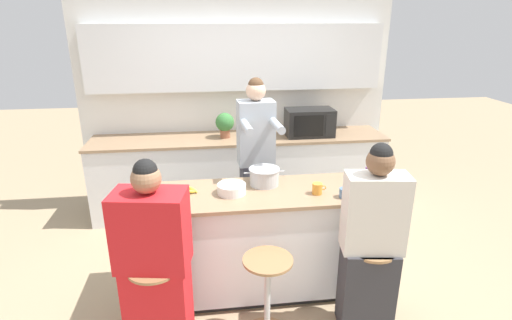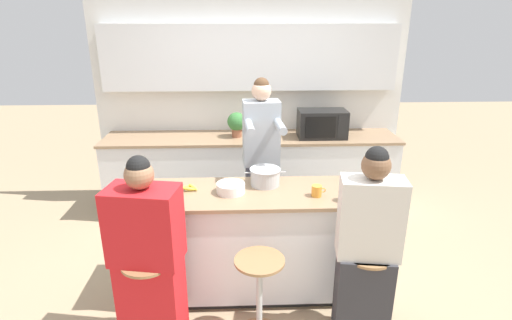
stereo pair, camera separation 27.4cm
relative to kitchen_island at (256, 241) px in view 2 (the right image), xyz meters
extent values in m
plane|color=tan|center=(0.00, 0.00, -0.47)|extent=(16.00, 16.00, 0.00)
cube|color=silver|center=(0.00, 1.92, 0.88)|extent=(3.72, 0.06, 2.70)
cube|color=silver|center=(0.00, 1.81, 1.35)|extent=(3.43, 0.16, 0.75)
cube|color=silver|center=(0.00, 1.57, -0.02)|extent=(3.43, 0.60, 0.91)
cube|color=#937556|center=(0.00, 1.57, 0.45)|extent=(3.46, 0.63, 0.03)
cube|color=black|center=(0.00, 0.00, -0.44)|extent=(1.83, 0.52, 0.06)
cube|color=silver|center=(0.00, 0.00, 0.01)|extent=(1.91, 0.60, 0.85)
cube|color=#937556|center=(0.00, 0.00, 0.45)|extent=(1.95, 0.64, 0.03)
cylinder|color=#B7BABC|center=(-0.78, -0.57, -0.14)|extent=(0.04, 0.04, 0.65)
cylinder|color=#997047|center=(-0.78, -0.57, 0.20)|extent=(0.36, 0.36, 0.02)
cylinder|color=#B7BABC|center=(0.00, -0.58, -0.14)|extent=(0.04, 0.04, 0.65)
cylinder|color=#997047|center=(0.00, -0.58, 0.20)|extent=(0.36, 0.36, 0.02)
cylinder|color=#B7BABC|center=(0.78, -0.53, -0.14)|extent=(0.04, 0.04, 0.65)
cylinder|color=#997047|center=(0.78, -0.53, 0.20)|extent=(0.36, 0.36, 0.02)
cube|color=#383842|center=(0.07, 0.61, 0.00)|extent=(0.30, 0.24, 0.95)
cube|color=#9EA8B2|center=(0.07, 0.61, 0.78)|extent=(0.35, 0.24, 0.60)
cylinder|color=#9EA8B2|center=(-0.05, 0.32, 0.91)|extent=(0.09, 0.33, 0.07)
cylinder|color=#9EA8B2|center=(0.22, 0.34, 0.91)|extent=(0.09, 0.33, 0.07)
sphere|color=#DBB293|center=(0.07, 0.61, 1.17)|extent=(0.19, 0.19, 0.18)
sphere|color=#513823|center=(0.07, 0.61, 1.22)|extent=(0.15, 0.15, 0.14)
cube|color=red|center=(-0.77, -0.55, -0.13)|extent=(0.48, 0.33, 0.68)
cube|color=red|center=(-0.77, -0.55, 0.48)|extent=(0.52, 0.36, 0.54)
sphere|color=#936B4C|center=(-0.77, -0.55, 0.84)|extent=(0.22, 0.22, 0.19)
sphere|color=black|center=(-0.77, -0.55, 0.89)|extent=(0.18, 0.18, 0.15)
cube|color=#333338|center=(0.76, -0.55, -0.13)|extent=(0.42, 0.31, 0.68)
cube|color=silver|center=(0.76, -0.55, 0.50)|extent=(0.46, 0.28, 0.58)
sphere|color=brown|center=(0.76, -0.55, 0.88)|extent=(0.22, 0.22, 0.19)
sphere|color=black|center=(0.76, -0.55, 0.94)|extent=(0.17, 0.17, 0.15)
cylinder|color=#B7BABC|center=(0.08, 0.14, 0.53)|extent=(0.24, 0.24, 0.13)
cylinder|color=#B7BABC|center=(0.08, 0.14, 0.60)|extent=(0.26, 0.26, 0.01)
cylinder|color=#B7BABC|center=(-0.07, 0.14, 0.57)|extent=(0.05, 0.01, 0.01)
cylinder|color=#B7BABC|center=(0.23, 0.14, 0.57)|extent=(0.05, 0.01, 0.01)
cylinder|color=white|center=(-0.21, -0.01, 0.50)|extent=(0.23, 0.23, 0.08)
cylinder|color=orange|center=(0.47, -0.10, 0.51)|extent=(0.08, 0.08, 0.09)
torus|color=orange|center=(0.52, -0.10, 0.51)|extent=(0.04, 0.01, 0.04)
cylinder|color=#4C7099|center=(0.66, -0.19, 0.50)|extent=(0.08, 0.08, 0.08)
torus|color=#4C7099|center=(0.72, -0.19, 0.50)|extent=(0.04, 0.01, 0.04)
ellipsoid|color=yellow|center=(-0.54, 0.03, 0.48)|extent=(0.11, 0.04, 0.05)
ellipsoid|color=yellow|center=(-0.57, 0.06, 0.48)|extent=(0.09, 0.11, 0.05)
ellipsoid|color=yellow|center=(-0.52, 0.06, 0.48)|extent=(0.10, 0.10, 0.05)
cube|color=#7A428E|center=(0.91, -0.11, 0.56)|extent=(0.07, 0.07, 0.20)
cylinder|color=white|center=(0.91, -0.11, 0.67)|extent=(0.03, 0.03, 0.02)
cube|color=black|center=(0.83, 1.53, 0.62)|extent=(0.55, 0.32, 0.32)
cube|color=black|center=(0.78, 1.36, 0.62)|extent=(0.34, 0.01, 0.24)
cube|color=black|center=(1.03, 1.37, 0.62)|extent=(0.10, 0.01, 0.26)
cylinder|color=#93563D|center=(-0.17, 1.57, 0.51)|extent=(0.11, 0.11, 0.09)
sphere|color=#387538|center=(-0.17, 1.57, 0.65)|extent=(0.22, 0.22, 0.22)
camera|label=1|loc=(-0.39, -2.92, 1.79)|focal=28.00mm
camera|label=2|loc=(-0.12, -2.95, 1.79)|focal=28.00mm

